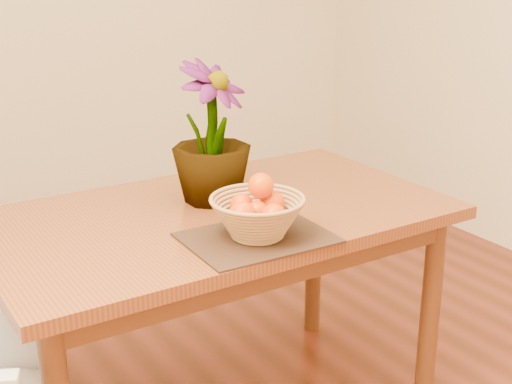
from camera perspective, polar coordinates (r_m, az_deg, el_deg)
table at (r=2.21m, az=-3.09°, el=-3.60°), size 1.40×0.80×0.75m
placemat at (r=1.96m, az=0.11°, el=-3.68°), size 0.40×0.31×0.01m
wicker_basket at (r=1.94m, az=0.11°, el=-2.15°), size 0.26×0.26×0.11m
orange_pile at (r=1.93m, az=0.17°, el=-1.06°), size 0.19×0.18×0.13m
potted_plant at (r=2.20m, az=-3.59°, el=4.73°), size 0.34×0.34×0.44m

